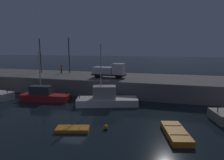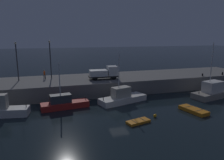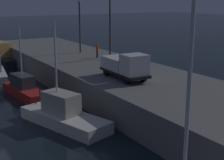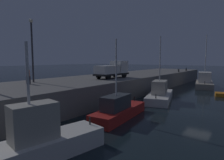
% 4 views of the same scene
% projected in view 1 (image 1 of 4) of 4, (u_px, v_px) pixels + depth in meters
% --- Properties ---
extents(ground_plane, '(320.00, 320.00, 0.00)m').
position_uv_depth(ground_plane, '(74.00, 117.00, 20.82)').
color(ground_plane, black).
extents(pier_quay, '(65.88, 10.66, 2.63)m').
position_uv_depth(pier_quay, '(108.00, 83.00, 33.56)').
color(pier_quay, slate).
rests_on(pier_quay, ground).
extents(fishing_trawler_red, '(7.26, 2.89, 7.02)m').
position_uv_depth(fishing_trawler_red, '(44.00, 95.00, 27.26)').
color(fishing_trawler_red, red).
rests_on(fishing_trawler_red, ground).
extents(fishing_boat_orange, '(8.49, 4.85, 8.07)m').
position_uv_depth(fishing_boat_orange, '(106.00, 99.00, 25.08)').
color(fishing_boat_orange, silver).
rests_on(fishing_boat_orange, ground).
extents(rowboat_white_mid, '(2.61, 4.47, 0.55)m').
position_uv_depth(rowboat_white_mid, '(176.00, 133.00, 16.30)').
color(rowboat_white_mid, orange).
rests_on(rowboat_white_mid, ground).
extents(dinghy_red_small, '(3.25, 1.99, 0.36)m').
position_uv_depth(dinghy_red_small, '(73.00, 129.00, 17.32)').
color(dinghy_red_small, orange).
rests_on(dinghy_red_small, ground).
extents(mooring_buoy_near, '(0.45, 0.45, 0.45)m').
position_uv_depth(mooring_buoy_near, '(106.00, 127.00, 17.61)').
color(mooring_buoy_near, orange).
rests_on(mooring_buoy_near, ground).
extents(lamp_post_west, '(0.44, 0.44, 7.06)m').
position_uv_depth(lamp_post_west, '(40.00, 52.00, 37.57)').
color(lamp_post_west, '#38383D').
rests_on(lamp_post_west, pier_quay).
extents(lamp_post_east, '(0.44, 0.44, 7.23)m').
position_uv_depth(lamp_post_east, '(69.00, 51.00, 37.18)').
color(lamp_post_east, '#38383D').
rests_on(lamp_post_east, pier_quay).
extents(utility_truck, '(5.67, 2.24, 2.44)m').
position_uv_depth(utility_truck, '(110.00, 71.00, 31.22)').
color(utility_truck, black).
rests_on(utility_truck, pier_quay).
extents(dockworker, '(0.46, 0.46, 1.77)m').
position_uv_depth(dockworker, '(61.00, 68.00, 37.02)').
color(dockworker, black).
rests_on(dockworker, pier_quay).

